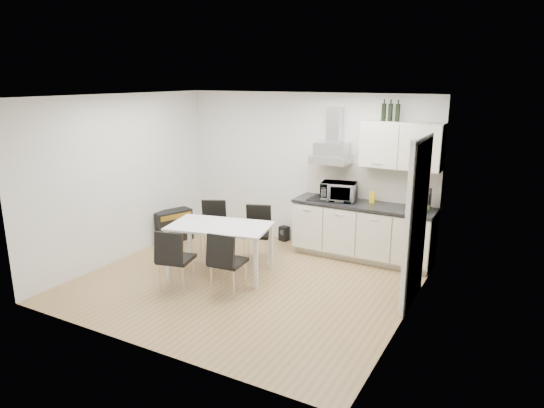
# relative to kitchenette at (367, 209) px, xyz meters

# --- Properties ---
(ground) EXTENTS (4.50, 4.50, 0.00)m
(ground) POSITION_rel_kitchenette_xyz_m (-1.19, -1.73, -0.83)
(ground) COLOR #A68552
(ground) RESTS_ON ground
(wall_back) EXTENTS (4.50, 0.10, 2.60)m
(wall_back) POSITION_rel_kitchenette_xyz_m (-1.19, 0.27, 0.47)
(wall_back) COLOR silver
(wall_back) RESTS_ON ground
(wall_front) EXTENTS (4.50, 0.10, 2.60)m
(wall_front) POSITION_rel_kitchenette_xyz_m (-1.19, -3.73, 0.47)
(wall_front) COLOR silver
(wall_front) RESTS_ON ground
(wall_left) EXTENTS (0.10, 4.00, 2.60)m
(wall_left) POSITION_rel_kitchenette_xyz_m (-3.44, -1.73, 0.47)
(wall_left) COLOR silver
(wall_left) RESTS_ON ground
(wall_right) EXTENTS (0.10, 4.00, 2.60)m
(wall_right) POSITION_rel_kitchenette_xyz_m (1.06, -1.73, 0.47)
(wall_right) COLOR silver
(wall_right) RESTS_ON ground
(ceiling) EXTENTS (4.50, 4.50, 0.00)m
(ceiling) POSITION_rel_kitchenette_xyz_m (-1.19, -1.73, 1.77)
(ceiling) COLOR white
(ceiling) RESTS_ON wall_back
(doorway) EXTENTS (0.08, 1.04, 2.10)m
(doorway) POSITION_rel_kitchenette_xyz_m (1.02, -1.18, 0.22)
(doorway) COLOR white
(doorway) RESTS_ON ground
(kitchenette) EXTENTS (2.22, 0.64, 2.52)m
(kitchenette) POSITION_rel_kitchenette_xyz_m (0.00, 0.00, 0.00)
(kitchenette) COLOR beige
(kitchenette) RESTS_ON ground
(dining_table) EXTENTS (1.59, 1.12, 0.75)m
(dining_table) POSITION_rel_kitchenette_xyz_m (-1.69, -1.61, -0.16)
(dining_table) COLOR white
(dining_table) RESTS_ON ground
(chair_far_left) EXTENTS (0.61, 0.64, 0.88)m
(chair_far_left) POSITION_rel_kitchenette_xyz_m (-2.25, -1.02, -0.39)
(chair_far_left) COLOR black
(chair_far_left) RESTS_ON ground
(chair_far_right) EXTENTS (0.59, 0.62, 0.88)m
(chair_far_right) POSITION_rel_kitchenette_xyz_m (-1.47, -0.93, -0.39)
(chair_far_right) COLOR black
(chair_far_right) RESTS_ON ground
(chair_near_left) EXTENTS (0.54, 0.59, 0.88)m
(chair_near_left) POSITION_rel_kitchenette_xyz_m (-1.88, -2.39, -0.39)
(chair_near_left) COLOR black
(chair_near_left) RESTS_ON ground
(chair_near_right) EXTENTS (0.48, 0.54, 0.88)m
(chair_near_right) POSITION_rel_kitchenette_xyz_m (-1.20, -2.14, -0.39)
(chair_near_right) COLOR black
(chair_near_right) RESTS_ON ground
(guitar_amp) EXTENTS (0.51, 0.72, 0.56)m
(guitar_amp) POSITION_rel_kitchenette_xyz_m (-3.28, -0.79, -0.55)
(guitar_amp) COLOR black
(guitar_amp) RESTS_ON ground
(floor_speaker) EXTENTS (0.18, 0.17, 0.26)m
(floor_speaker) POSITION_rel_kitchenette_xyz_m (-1.55, 0.17, -0.70)
(floor_speaker) COLOR black
(floor_speaker) RESTS_ON ground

